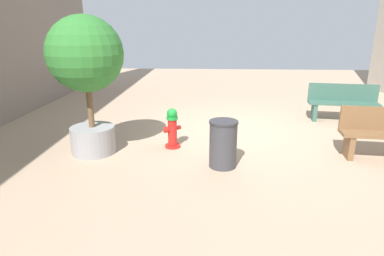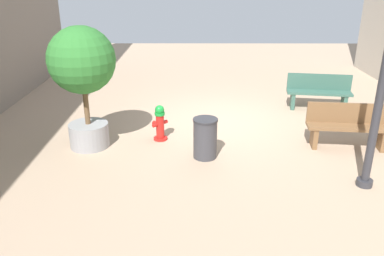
# 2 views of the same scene
# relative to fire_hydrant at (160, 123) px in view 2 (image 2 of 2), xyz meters

# --- Properties ---
(ground_plane) EXTENTS (23.40, 23.40, 0.00)m
(ground_plane) POSITION_rel_fire_hydrant_xyz_m (-1.39, -1.15, -0.41)
(ground_plane) COLOR tan
(fire_hydrant) EXTENTS (0.36, 0.36, 0.81)m
(fire_hydrant) POSITION_rel_fire_hydrant_xyz_m (0.00, 0.00, 0.00)
(fire_hydrant) COLOR red
(fire_hydrant) RESTS_ON ground_plane
(bench_near) EXTENTS (1.76, 0.68, 0.95)m
(bench_near) POSITION_rel_fire_hydrant_xyz_m (-4.18, -2.19, 0.09)
(bench_near) COLOR #33594C
(bench_near) RESTS_ON ground_plane
(bench_far) EXTENTS (1.78, 0.62, 0.95)m
(bench_far) POSITION_rel_fire_hydrant_xyz_m (-4.06, 0.37, 0.09)
(bench_far) COLOR brown
(bench_far) RESTS_ON ground_plane
(planter_tree) EXTENTS (1.37, 1.37, 2.58)m
(planter_tree) POSITION_rel_fire_hydrant_xyz_m (1.50, 0.37, 1.28)
(planter_tree) COLOR gray
(planter_tree) RESTS_ON ground_plane
(trash_bin) EXTENTS (0.50, 0.50, 0.83)m
(trash_bin) POSITION_rel_fire_hydrant_xyz_m (-0.99, 0.91, 0.01)
(trash_bin) COLOR #38383D
(trash_bin) RESTS_ON ground_plane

